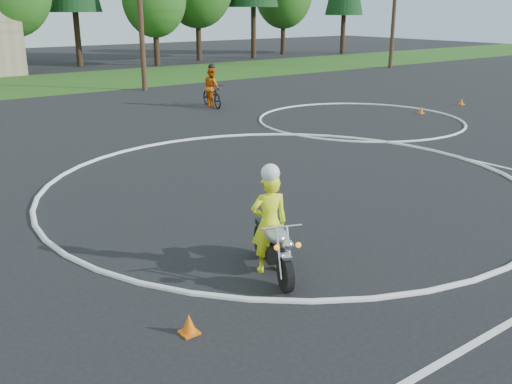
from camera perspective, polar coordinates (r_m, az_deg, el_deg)
ground at (r=12.38m, az=11.88°, el=-2.69°), size 120.00×120.00×0.00m
grass_strip at (r=35.91m, az=-22.66°, el=9.78°), size 120.00×10.00×0.02m
course_markings at (r=16.76m, az=5.74°, el=3.09°), size 19.05×19.05×0.12m
primary_motorcycle at (r=9.54m, az=1.77°, el=-5.44°), size 0.96×1.86×1.02m
rider_primary_grp at (r=9.48m, az=1.33°, el=-2.85°), size 0.73×0.61×1.90m
rider_second_grp at (r=26.09m, az=-4.42°, el=9.97°), size 1.03×2.09×1.92m
traffic_cones at (r=17.47m, az=11.02°, el=3.90°), size 22.37×9.57×0.30m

